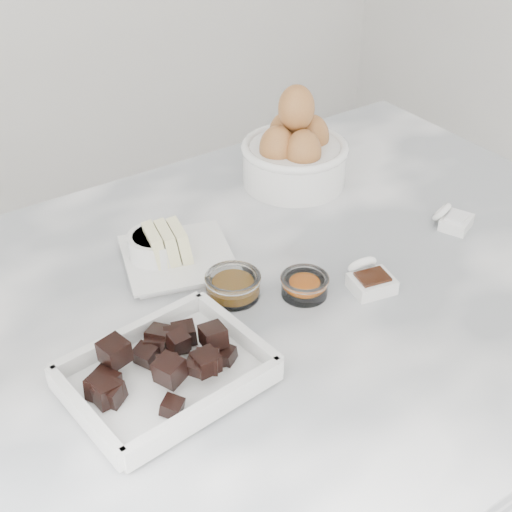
{
  "coord_description": "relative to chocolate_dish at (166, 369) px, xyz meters",
  "views": [
    {
      "loc": [
        -0.43,
        -0.62,
        1.53
      ],
      "look_at": [
        0.02,
        0.03,
        0.98
      ],
      "focal_mm": 50.0,
      "sensor_mm": 36.0,
      "label": 1
    }
  ],
  "objects": [
    {
      "name": "egg_bowl",
      "position": [
        0.41,
        0.3,
        0.03
      ],
      "size": [
        0.18,
        0.18,
        0.17
      ],
      "color": "white",
      "rests_on": "marble_slab"
    },
    {
      "name": "zest_bowl",
      "position": [
        0.23,
        0.05,
        -0.01
      ],
      "size": [
        0.07,
        0.07,
        0.03
      ],
      "color": "white",
      "rests_on": "marble_slab"
    },
    {
      "name": "chocolate_dish",
      "position": [
        0.0,
        0.0,
        0.0
      ],
      "size": [
        0.24,
        0.19,
        0.06
      ],
      "color": "white",
      "rests_on": "marble_slab"
    },
    {
      "name": "salt_spoon",
      "position": [
        0.53,
        0.05,
        -0.01
      ],
      "size": [
        0.06,
        0.07,
        0.04
      ],
      "color": "white",
      "rests_on": "marble_slab"
    },
    {
      "name": "vanilla_spoon",
      "position": [
        0.32,
        0.01,
        -0.01
      ],
      "size": [
        0.07,
        0.08,
        0.04
      ],
      "color": "white",
      "rests_on": "marble_slab"
    },
    {
      "name": "butter_plate",
      "position": [
        0.13,
        0.2,
        -0.0
      ],
      "size": [
        0.19,
        0.19,
        0.06
      ],
      "color": "white",
      "rests_on": "marble_slab"
    },
    {
      "name": "honey_bowl",
      "position": [
        0.15,
        0.1,
        -0.01
      ],
      "size": [
        0.08,
        0.08,
        0.03
      ],
      "color": "white",
      "rests_on": "marble_slab"
    },
    {
      "name": "marble_slab",
      "position": [
        0.18,
        0.08,
        -0.04
      ],
      "size": [
        1.2,
        0.8,
        0.04
      ],
      "primitive_type": "cube",
      "color": "silver",
      "rests_on": "cabinet"
    },
    {
      "name": "sugar_ramekin",
      "position": [
        0.1,
        0.22,
        0.0
      ],
      "size": [
        0.08,
        0.08,
        0.05
      ],
      "color": "white",
      "rests_on": "marble_slab"
    }
  ]
}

